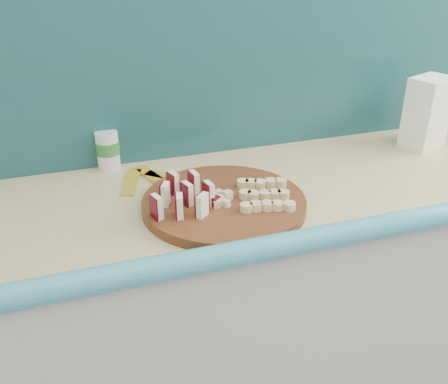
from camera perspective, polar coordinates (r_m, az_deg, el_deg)
The scene contains 9 objects.
kitchen_counter at distance 1.73m, azimuth 8.95°, elevation -12.11°, with size 2.20×0.63×0.91m.
backsplash at distance 1.65m, azimuth 6.16°, elevation 13.67°, with size 2.20×0.02×0.50m, color teal.
cutting_board at distance 1.29m, azimuth 0.00°, elevation -1.31°, with size 0.42×0.42×0.03m, color #3F210D.
apple_wedges at distance 1.25m, azimuth -4.72°, elevation -0.38°, with size 0.17×0.18×0.06m.
apple_chunks at distance 1.28m, azimuth -1.19°, elevation -0.41°, with size 0.06×0.06×0.02m.
banana_slices at distance 1.29m, azimuth 4.61°, elevation -0.27°, with size 0.16×0.18×0.02m.
flour_bag at distance 1.78m, azimuth 22.16°, elevation 8.37°, with size 0.14×0.10×0.23m, color white.
canister at distance 1.54m, azimuth -13.15°, elevation 4.75°, with size 0.07×0.07×0.12m.
banana_peel at distance 1.46m, azimuth -8.28°, elevation 1.50°, with size 0.23×0.19×0.01m.
Camera 1 is at (-0.56, 0.33, 1.54)m, focal length 40.00 mm.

